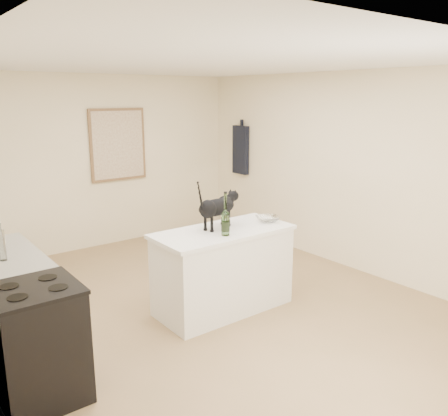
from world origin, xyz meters
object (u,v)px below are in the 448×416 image
at_px(stove, 39,345).
at_px(glass_bowl, 268,219).
at_px(black_cat, 217,210).
at_px(wine_bottle, 225,216).

distance_m(stove, glass_bowl, 2.71).
bearing_deg(black_cat, wine_bottle, -122.67).
xyz_separation_m(wine_bottle, glass_bowl, (0.69, 0.12, -0.17)).
distance_m(wine_bottle, glass_bowl, 0.72).
bearing_deg(glass_bowl, wine_bottle, -170.09).
height_order(wine_bottle, glass_bowl, wine_bottle).
bearing_deg(wine_bottle, stove, -173.33).
bearing_deg(stove, wine_bottle, 6.67).
bearing_deg(black_cat, glass_bowl, -27.75).
xyz_separation_m(stove, black_cat, (2.03, 0.49, 0.66)).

